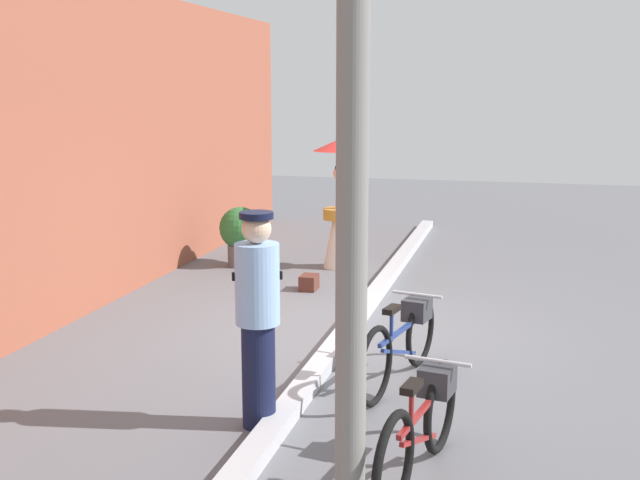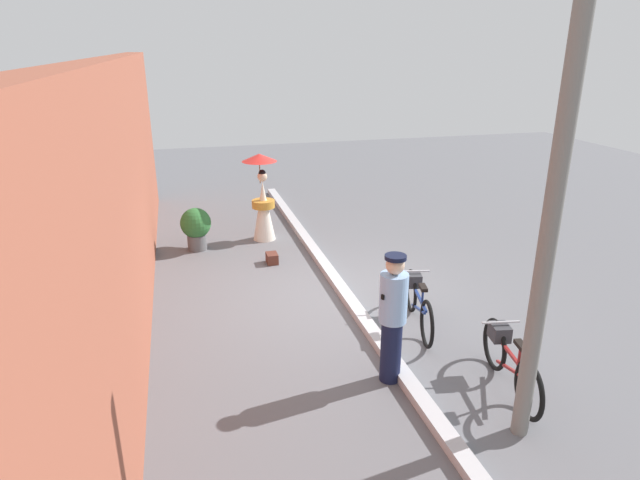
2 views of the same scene
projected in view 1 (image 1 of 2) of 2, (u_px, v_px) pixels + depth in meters
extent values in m
plane|color=slate|center=(348.00, 334.00, 8.50)|extent=(30.00, 30.00, 0.00)
cube|color=brown|center=(63.00, 149.00, 8.96)|extent=(14.00, 0.40, 3.83)
cube|color=#B2B2B7|center=(348.00, 329.00, 8.49)|extent=(14.00, 0.20, 0.12)
torus|color=black|center=(420.00, 331.00, 7.49)|extent=(0.67, 0.20, 0.68)
torus|color=black|center=(375.00, 366.00, 6.54)|extent=(0.67, 0.20, 0.68)
cube|color=navy|center=(400.00, 331.00, 6.98)|extent=(0.90, 0.23, 0.04)
cube|color=navy|center=(399.00, 352.00, 7.02)|extent=(0.78, 0.20, 0.29)
cylinder|color=navy|center=(391.00, 325.00, 6.79)|extent=(0.03, 0.03, 0.28)
cube|color=black|center=(392.00, 309.00, 6.77)|extent=(0.23, 0.14, 0.05)
cylinder|color=silver|center=(417.00, 295.00, 7.32)|extent=(0.13, 0.48, 0.03)
cube|color=#333338|center=(417.00, 309.00, 7.35)|extent=(0.30, 0.27, 0.20)
torus|color=black|center=(440.00, 406.00, 5.70)|extent=(0.68, 0.18, 0.68)
torus|color=black|center=(394.00, 465.00, 4.81)|extent=(0.68, 0.18, 0.68)
cube|color=maroon|center=(419.00, 413.00, 5.23)|extent=(0.83, 0.18, 0.04)
cube|color=maroon|center=(419.00, 440.00, 5.26)|extent=(0.72, 0.16, 0.26)
cylinder|color=maroon|center=(411.00, 407.00, 5.05)|extent=(0.03, 0.03, 0.28)
cube|color=black|center=(412.00, 387.00, 5.02)|extent=(0.23, 0.13, 0.05)
cylinder|color=silver|center=(438.00, 361.00, 5.54)|extent=(0.11, 0.48, 0.03)
cube|color=#333338|center=(437.00, 380.00, 5.57)|extent=(0.29, 0.26, 0.20)
cylinder|color=#141938|center=(259.00, 375.00, 6.12)|extent=(0.26, 0.26, 0.83)
cylinder|color=#8CB2E0|center=(257.00, 284.00, 5.98)|extent=(0.34, 0.34, 0.62)
sphere|color=#D8B293|center=(256.00, 229.00, 5.90)|extent=(0.22, 0.22, 0.22)
cylinder|color=black|center=(256.00, 215.00, 5.88)|extent=(0.26, 0.26, 0.05)
cube|color=black|center=(257.00, 276.00, 5.97)|extent=(0.18, 0.37, 0.06)
cone|color=silver|center=(340.00, 224.00, 11.59)|extent=(0.48, 0.48, 1.29)
cylinder|color=#C1842D|center=(340.00, 214.00, 11.56)|extent=(0.49, 0.49, 0.16)
sphere|color=beige|center=(340.00, 173.00, 11.45)|extent=(0.21, 0.21, 0.21)
sphere|color=black|center=(340.00, 168.00, 11.43)|extent=(0.16, 0.16, 0.16)
cylinder|color=olive|center=(338.00, 164.00, 11.47)|extent=(0.02, 0.02, 0.55)
cone|color=red|center=(338.00, 145.00, 11.42)|extent=(0.73, 0.73, 0.16)
cylinder|color=#59595B|center=(241.00, 255.00, 11.77)|extent=(0.39, 0.39, 0.32)
sphere|color=#2D6B33|center=(240.00, 228.00, 11.70)|extent=(0.62, 0.62, 0.62)
sphere|color=#2D6B33|center=(250.00, 232.00, 11.84)|extent=(0.34, 0.34, 0.34)
cube|color=#592D23|center=(309.00, 282.00, 10.37)|extent=(0.29, 0.21, 0.20)
cube|color=#47241C|center=(314.00, 279.00, 10.34)|extent=(0.25, 0.07, 0.07)
cylinder|color=slate|center=(353.00, 124.00, 4.28)|extent=(0.18, 0.18, 4.80)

